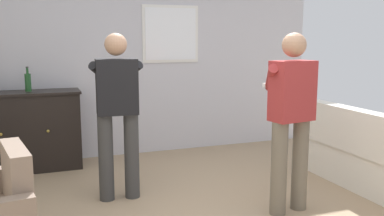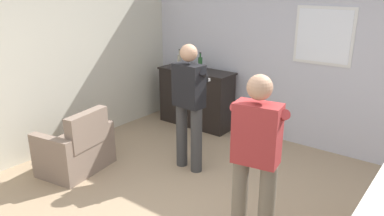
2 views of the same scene
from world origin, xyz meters
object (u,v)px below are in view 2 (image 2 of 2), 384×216
object	(u,v)px
armchair	(77,150)
bottle_liquor_amber	(200,63)
bottle_wine_green	(180,61)
person_standing_right	(256,156)
person_standing_left	(189,102)
sideboard_cabinet	(196,98)

from	to	relation	value
armchair	bottle_liquor_amber	world-z (taller)	bottle_liquor_amber
bottle_wine_green	person_standing_right	xyz separation A→B (m)	(2.68, -2.20, -0.17)
armchair	person_standing_left	xyz separation A→B (m)	(1.15, 0.96, 0.65)
armchair	sideboard_cabinet	xyz separation A→B (m)	(0.25, 2.30, 0.21)
armchair	person_standing_left	world-z (taller)	person_standing_left
bottle_wine_green	sideboard_cabinet	bearing A→B (deg)	5.05
armchair	person_standing_left	bearing A→B (deg)	39.83
bottle_liquor_amber	person_standing_left	world-z (taller)	person_standing_left
bottle_liquor_amber	person_standing_right	bearing A→B (deg)	-44.80
bottle_liquor_amber	person_standing_left	distance (m)	1.61
sideboard_cabinet	bottle_liquor_amber	world-z (taller)	bottle_liquor_amber
person_standing_left	bottle_wine_green	bearing A→B (deg)	133.32
sideboard_cabinet	person_standing_right	bearing A→B (deg)	-43.66
bottle_liquor_amber	person_standing_left	xyz separation A→B (m)	(0.84, -1.37, -0.17)
sideboard_cabinet	bottle_wine_green	distance (m)	0.70
person_standing_right	sideboard_cabinet	bearing A→B (deg)	136.34
person_standing_left	person_standing_right	bearing A→B (deg)	-31.69
armchair	bottle_wine_green	size ratio (longest dim) A/B	3.04
bottle_wine_green	armchair	bearing A→B (deg)	-87.68
sideboard_cabinet	person_standing_right	distance (m)	3.26
person_standing_left	person_standing_right	world-z (taller)	same
armchair	bottle_wine_green	distance (m)	2.42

